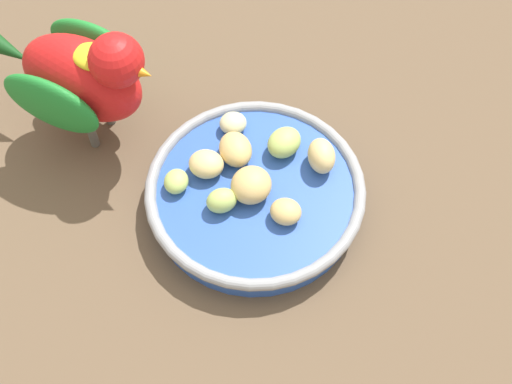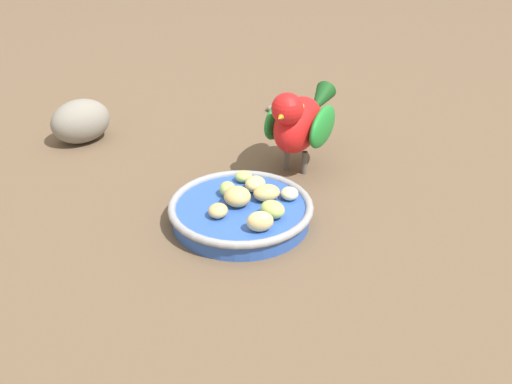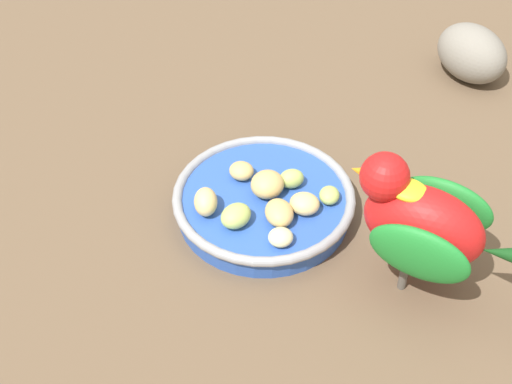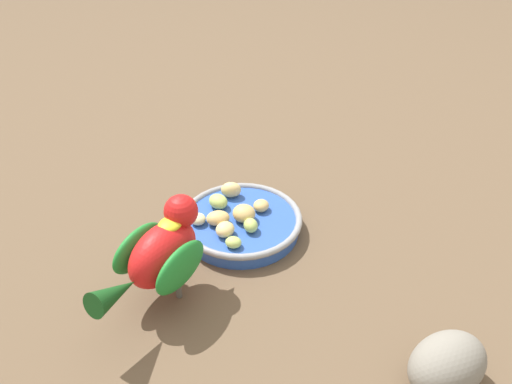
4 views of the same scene
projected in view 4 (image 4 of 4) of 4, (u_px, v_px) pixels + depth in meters
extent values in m
plane|color=brown|center=(227.00, 237.00, 0.85)|extent=(4.00, 4.00, 0.00)
cylinder|color=#2D56B7|center=(242.00, 225.00, 0.85)|extent=(0.19, 0.19, 0.03)
torus|color=#93969B|center=(242.00, 218.00, 0.85)|extent=(0.20, 0.20, 0.01)
ellipsoid|color=#B2CC66|center=(251.00, 225.00, 0.82)|extent=(0.03, 0.03, 0.02)
ellipsoid|color=#E5C67F|center=(225.00, 229.00, 0.81)|extent=(0.04, 0.04, 0.02)
ellipsoid|color=#B2CC66|center=(233.00, 242.00, 0.79)|extent=(0.03, 0.03, 0.02)
ellipsoid|color=tan|center=(244.00, 213.00, 0.84)|extent=(0.05, 0.05, 0.03)
ellipsoid|color=#B2CC66|center=(218.00, 201.00, 0.87)|extent=(0.03, 0.04, 0.02)
ellipsoid|color=tan|center=(259.00, 204.00, 0.86)|extent=(0.04, 0.04, 0.02)
ellipsoid|color=#E5C67F|center=(231.00, 190.00, 0.89)|extent=(0.04, 0.04, 0.03)
ellipsoid|color=beige|center=(198.00, 219.00, 0.83)|extent=(0.03, 0.03, 0.02)
ellipsoid|color=tan|center=(218.00, 218.00, 0.83)|extent=(0.05, 0.04, 0.02)
cylinder|color=#59544C|center=(162.00, 279.00, 0.74)|extent=(0.01, 0.01, 0.04)
cylinder|color=#59544C|center=(178.00, 287.00, 0.73)|extent=(0.01, 0.01, 0.04)
ellipsoid|color=red|center=(163.00, 254.00, 0.70)|extent=(0.13, 0.11, 0.08)
ellipsoid|color=#1E7F2D|center=(138.00, 248.00, 0.71)|extent=(0.10, 0.06, 0.06)
ellipsoid|color=#1E7F2D|center=(181.00, 267.00, 0.68)|extent=(0.10, 0.06, 0.06)
cone|color=#144719|center=(115.00, 293.00, 0.63)|extent=(0.08, 0.06, 0.05)
sphere|color=red|center=(181.00, 211.00, 0.70)|extent=(0.06, 0.06, 0.05)
cone|color=orange|center=(191.00, 205.00, 0.72)|extent=(0.03, 0.02, 0.02)
ellipsoid|color=yellow|center=(170.00, 224.00, 0.69)|extent=(0.05, 0.04, 0.01)
ellipsoid|color=gray|center=(447.00, 365.00, 0.60)|extent=(0.11, 0.08, 0.07)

